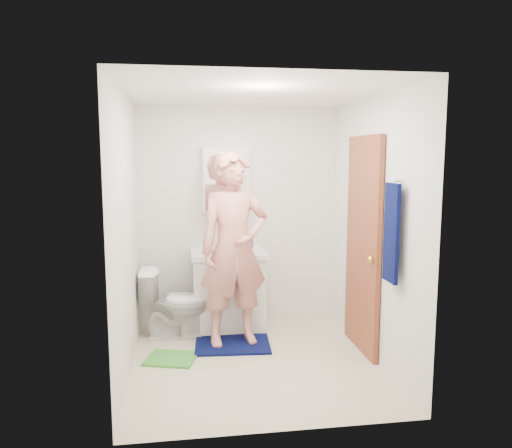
{
  "coord_description": "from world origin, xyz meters",
  "views": [
    {
      "loc": [
        -0.62,
        -4.31,
        1.87
      ],
      "look_at": [
        0.05,
        0.25,
        1.23
      ],
      "focal_mm": 35.0,
      "sensor_mm": 36.0,
      "label": 1
    }
  ],
  "objects": [
    {
      "name": "door_knob",
      "position": [
        1.03,
        -0.17,
        0.95
      ],
      "size": [
        0.07,
        0.07,
        0.07
      ],
      "primitive_type": "sphere",
      "color": "gold",
      "rests_on": "door"
    },
    {
      "name": "wall_back",
      "position": [
        0.0,
        1.21,
        1.2
      ],
      "size": [
        2.2,
        0.02,
        2.4
      ],
      "primitive_type": "cube",
      "color": "silver",
      "rests_on": "ground"
    },
    {
      "name": "toothbrush_cup",
      "position": [
        0.07,
        0.99,
        0.9
      ],
      "size": [
        0.15,
        0.15,
        0.1
      ],
      "primitive_type": "imported",
      "rotation": [
        0.0,
        0.0,
        -0.27
      ],
      "color": "#874496",
      "rests_on": "countertop"
    },
    {
      "name": "floor",
      "position": [
        0.0,
        0.0,
        -0.01
      ],
      "size": [
        2.2,
        2.4,
        0.02
      ],
      "primitive_type": "cube",
      "color": "beige",
      "rests_on": "ground"
    },
    {
      "name": "wall_right",
      "position": [
        1.11,
        0.0,
        1.2
      ],
      "size": [
        0.02,
        2.4,
        2.4
      ],
      "primitive_type": "cube",
      "color": "silver",
      "rests_on": "ground"
    },
    {
      "name": "faucet",
      "position": [
        -0.15,
        1.09,
        0.91
      ],
      "size": [
        0.03,
        0.03,
        0.12
      ],
      "primitive_type": "cylinder",
      "color": "silver",
      "rests_on": "countertop"
    },
    {
      "name": "man",
      "position": [
        -0.14,
        0.43,
        0.96
      ],
      "size": [
        0.76,
        0.57,
        1.88
      ],
      "primitive_type": "imported",
      "rotation": [
        0.0,
        0.0,
        0.19
      ],
      "color": "#DB887B",
      "rests_on": "bath_mat"
    },
    {
      "name": "mirror_panel",
      "position": [
        -0.15,
        1.08,
        1.6
      ],
      "size": [
        0.46,
        0.01,
        0.66
      ],
      "primitive_type": "cube",
      "color": "white",
      "rests_on": "wall_back"
    },
    {
      "name": "countertop",
      "position": [
        -0.15,
        0.91,
        0.83
      ],
      "size": [
        0.79,
        0.59,
        0.05
      ],
      "primitive_type": "cube",
      "color": "white",
      "rests_on": "vanity_cabinet"
    },
    {
      "name": "wall_left",
      "position": [
        -1.11,
        0.0,
        1.2
      ],
      "size": [
        0.02,
        2.4,
        2.4
      ],
      "primitive_type": "cube",
      "color": "silver",
      "rests_on": "ground"
    },
    {
      "name": "door",
      "position": [
        1.07,
        0.15,
        1.02
      ],
      "size": [
        0.05,
        0.8,
        2.05
      ],
      "primitive_type": "cube",
      "color": "#9C4C2B",
      "rests_on": "ground"
    },
    {
      "name": "bath_mat",
      "position": [
        -0.16,
        0.39,
        0.01
      ],
      "size": [
        0.77,
        0.57,
        0.02
      ],
      "primitive_type": "cube",
      "rotation": [
        0.0,
        0.0,
        -0.07
      ],
      "color": "#060D3E",
      "rests_on": "floor"
    },
    {
      "name": "medicine_cabinet",
      "position": [
        -0.15,
        1.14,
        1.6
      ],
      "size": [
        0.5,
        0.12,
        0.7
      ],
      "primitive_type": "cube",
      "color": "white",
      "rests_on": "wall_back"
    },
    {
      "name": "soap_dispenser",
      "position": [
        -0.37,
        0.87,
        0.95
      ],
      "size": [
        0.1,
        0.1,
        0.19
      ],
      "primitive_type": "imported",
      "rotation": [
        0.0,
        0.0,
        0.11
      ],
      "color": "#A94E58",
      "rests_on": "countertop"
    },
    {
      "name": "towel_hook",
      "position": [
        1.07,
        -0.57,
        1.67
      ],
      "size": [
        0.06,
        0.02,
        0.02
      ],
      "primitive_type": "cylinder",
      "rotation": [
        0.0,
        1.57,
        0.0
      ],
      "color": "silver",
      "rests_on": "wall_right"
    },
    {
      "name": "green_rug",
      "position": [
        -0.75,
        0.14,
        0.01
      ],
      "size": [
        0.53,
        0.48,
        0.02
      ],
      "primitive_type": "cube",
      "rotation": [
        0.0,
        0.0,
        -0.29
      ],
      "color": "green",
      "rests_on": "floor"
    },
    {
      "name": "toilet",
      "position": [
        -0.71,
        0.75,
        0.36
      ],
      "size": [
        0.73,
        0.45,
        0.72
      ],
      "primitive_type": "imported",
      "rotation": [
        0.0,
        0.0,
        1.5
      ],
      "color": "white",
      "rests_on": "floor"
    },
    {
      "name": "vanity_cabinet",
      "position": [
        -0.15,
        0.91,
        0.4
      ],
      "size": [
        0.75,
        0.55,
        0.8
      ],
      "primitive_type": "cube",
      "color": "white",
      "rests_on": "floor"
    },
    {
      "name": "towel",
      "position": [
        1.03,
        -0.57,
        1.25
      ],
      "size": [
        0.03,
        0.24,
        0.8
      ],
      "primitive_type": "cube",
      "color": "#060D3E",
      "rests_on": "wall_right"
    },
    {
      "name": "sink_basin",
      "position": [
        -0.15,
        0.91,
        0.84
      ],
      "size": [
        0.4,
        0.4,
        0.03
      ],
      "primitive_type": "cylinder",
      "color": "white",
      "rests_on": "countertop"
    },
    {
      "name": "ceiling",
      "position": [
        0.0,
        0.0,
        2.41
      ],
      "size": [
        2.2,
        2.4,
        0.02
      ],
      "primitive_type": "cube",
      "color": "white",
      "rests_on": "ground"
    },
    {
      "name": "wall_front",
      "position": [
        0.0,
        -1.21,
        1.2
      ],
      "size": [
        2.2,
        0.02,
        2.4
      ],
      "primitive_type": "cube",
      "color": "silver",
      "rests_on": "ground"
    }
  ]
}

